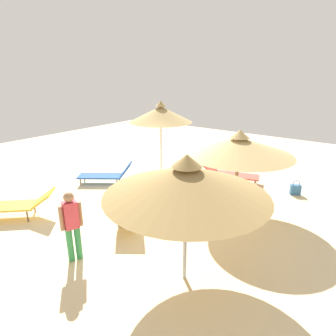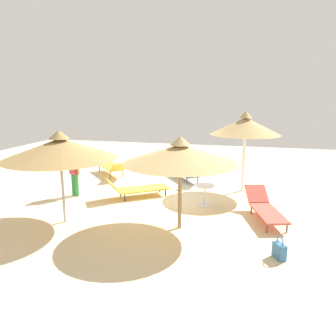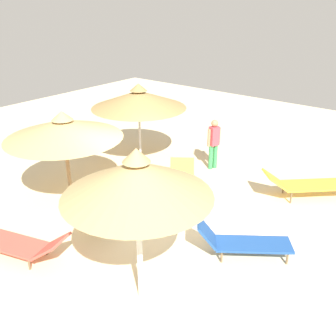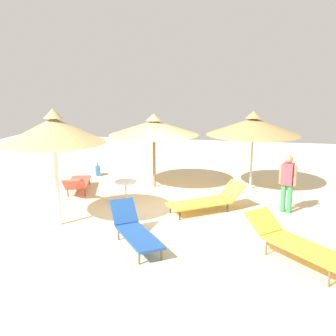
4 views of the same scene
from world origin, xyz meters
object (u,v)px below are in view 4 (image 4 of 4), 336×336
lounge_chair_edge (294,242)px  lounge_chair_far_right (134,230)px  side_table_round (126,188)px  lounge_chair_near_left (78,183)px  parasol_umbrella_far_left (253,126)px  handbag (98,170)px  lounge_chair_near_right (207,200)px  parasol_umbrella_center (154,127)px  person_standing_back (288,181)px  parasol_umbrella_front (54,131)px

lounge_chair_edge → lounge_chair_far_right: bearing=178.1°
side_table_round → lounge_chair_near_left: bearing=158.6°
parasol_umbrella_far_left → handbag: 5.78m
lounge_chair_near_right → side_table_round: size_ratio=3.20×
lounge_chair_near_left → handbag: size_ratio=4.38×
parasol_umbrella_center → handbag: 3.13m
lounge_chair_near_right → side_table_round: 2.34m
lounge_chair_far_right → handbag: 6.38m
lounge_chair_near_right → person_standing_back: bearing=9.1°
parasol_umbrella_front → parasol_umbrella_far_left: size_ratio=0.97×
lounge_chair_far_right → parasol_umbrella_center: bearing=98.0°
lounge_chair_near_left → side_table_round: (1.76, -0.69, 0.11)m
lounge_chair_edge → handbag: size_ratio=4.18×
parasol_umbrella_center → lounge_chair_near_right: parasol_umbrella_center is taller
lounge_chair_edge → handbag: 8.49m
parasol_umbrella_center → parasol_umbrella_far_left: parasol_umbrella_far_left is taller
parasol_umbrella_center → lounge_chair_near_left: 2.93m
lounge_chair_far_right → person_standing_back: bearing=39.7°
side_table_round → parasol_umbrella_center: bearing=78.5°
parasol_umbrella_far_left → handbag: bearing=172.7°
parasol_umbrella_front → lounge_chair_edge: bearing=-9.5°
parasol_umbrella_far_left → lounge_chair_near_left: size_ratio=1.33×
parasol_umbrella_center → parasol_umbrella_front: bearing=-111.3°
lounge_chair_near_right → side_table_round: (-2.33, 0.24, 0.12)m
lounge_chair_near_right → lounge_chair_far_right: lounge_chair_far_right is taller
parasol_umbrella_far_left → parasol_umbrella_front: bearing=-137.6°
parasol_umbrella_front → handbag: bearing=100.4°
parasol_umbrella_center → lounge_chair_near_left: bearing=-151.0°
parasol_umbrella_front → parasol_umbrella_far_left: 6.16m
side_table_round → parasol_umbrella_front: bearing=-119.9°
handbag → side_table_round: 3.56m
parasol_umbrella_front → lounge_chair_edge: parasol_umbrella_front is taller
lounge_chair_edge → side_table_round: lounge_chair_edge is taller
lounge_chair_edge → lounge_chair_near_left: (-6.03, 3.49, -0.06)m
lounge_chair_near_left → side_table_round: size_ratio=3.37×
parasol_umbrella_front → lounge_chair_far_right: size_ratio=1.50×
lounge_chair_near_right → lounge_chair_near_left: lounge_chair_near_right is taller
lounge_chair_near_right → person_standing_back: person_standing_back is taller
parasol_umbrella_far_left → lounge_chair_far_right: parasol_umbrella_far_left is taller
parasol_umbrella_center → handbag: parasol_umbrella_center is taller
parasol_umbrella_center → person_standing_back: (3.99, -1.79, -1.07)m
lounge_chair_edge → parasol_umbrella_front: bearing=170.5°
parasol_umbrella_center → lounge_chair_far_right: 4.88m
lounge_chair_far_right → person_standing_back: (3.35, 2.78, 0.52)m
parasol_umbrella_front → lounge_chair_edge: size_ratio=1.35×
lounge_chair_near_left → lounge_chair_far_right: size_ratio=1.16×
parasol_umbrella_center → side_table_round: 2.43m
lounge_chair_near_right → lounge_chair_edge: lounge_chair_edge is taller
parasol_umbrella_center → parasol_umbrella_far_left: bearing=6.9°
parasol_umbrella_center → person_standing_back: parasol_umbrella_center is taller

